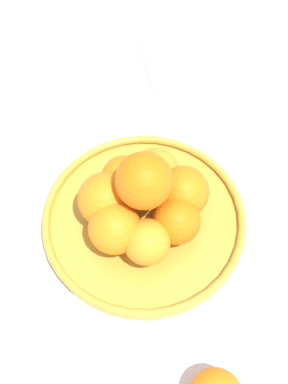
# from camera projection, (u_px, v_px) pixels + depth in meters

# --- Properties ---
(ground_plane) EXTENTS (4.00, 4.00, 0.00)m
(ground_plane) POSITION_uv_depth(u_px,v_px,m) (144.00, 225.00, 0.82)
(ground_plane) COLOR silver
(fruit_bowl) EXTENTS (0.31, 0.31, 0.03)m
(fruit_bowl) POSITION_uv_depth(u_px,v_px,m) (144.00, 221.00, 0.80)
(fruit_bowl) COLOR gold
(fruit_bowl) RESTS_ON ground_plane
(orange_pile) EXTENTS (0.18, 0.19, 0.14)m
(orange_pile) POSITION_uv_depth(u_px,v_px,m) (143.00, 200.00, 0.75)
(orange_pile) COLOR orange
(orange_pile) RESTS_ON fruit_bowl
(napkin_folded) EXTENTS (0.17, 0.17, 0.01)m
(napkin_folded) POSITION_uv_depth(u_px,v_px,m) (184.00, 59.00, 0.99)
(napkin_folded) COLOR beige
(napkin_folded) RESTS_ON ground_plane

